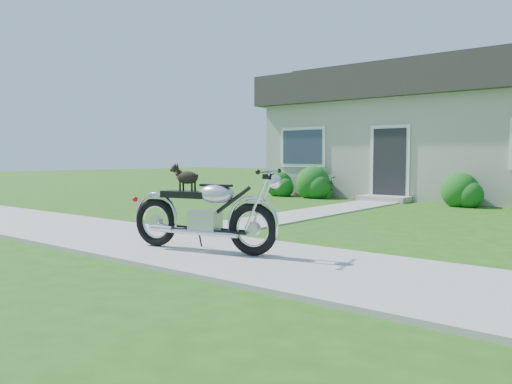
# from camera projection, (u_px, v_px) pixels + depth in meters

# --- Properties ---
(ground) EXTENTS (80.00, 80.00, 0.00)m
(ground) POSITION_uv_depth(u_px,v_px,m) (219.00, 253.00, 6.58)
(ground) COLOR #235114
(ground) RESTS_ON ground
(sidewalk) EXTENTS (24.00, 2.20, 0.04)m
(sidewalk) POSITION_uv_depth(u_px,v_px,m) (219.00, 252.00, 6.58)
(sidewalk) COLOR #9E9B93
(sidewalk) RESTS_ON ground
(walkway) EXTENTS (1.20, 8.00, 0.03)m
(walkway) POSITION_uv_depth(u_px,v_px,m) (318.00, 212.00, 11.42)
(walkway) COLOR #9E9B93
(walkway) RESTS_ON ground
(house) EXTENTS (12.60, 7.03, 4.50)m
(house) POSITION_uv_depth(u_px,v_px,m) (474.00, 129.00, 15.84)
(house) COLOR #AFAC9E
(house) RESTS_ON ground
(shrub_row) EXTENTS (10.27, 1.07, 1.07)m
(shrub_row) POSITION_uv_depth(u_px,v_px,m) (407.00, 189.00, 13.70)
(shrub_row) COLOR #165616
(shrub_row) RESTS_ON ground
(potted_plant_left) EXTENTS (0.72, 0.77, 0.68)m
(potted_plant_left) POSITION_uv_depth(u_px,v_px,m) (327.00, 187.00, 15.32)
(potted_plant_left) COLOR #245C18
(potted_plant_left) RESTS_ON ground
(potted_plant_right) EXTENTS (0.62, 0.62, 0.78)m
(potted_plant_right) POSITION_uv_depth(u_px,v_px,m) (464.00, 191.00, 12.81)
(potted_plant_right) COLOR #25661C
(potted_plant_right) RESTS_ON ground
(motorcycle_with_dog) EXTENTS (2.20, 0.76, 1.12)m
(motorcycle_with_dog) POSITION_uv_depth(u_px,v_px,m) (205.00, 213.00, 6.50)
(motorcycle_with_dog) COLOR black
(motorcycle_with_dog) RESTS_ON sidewalk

